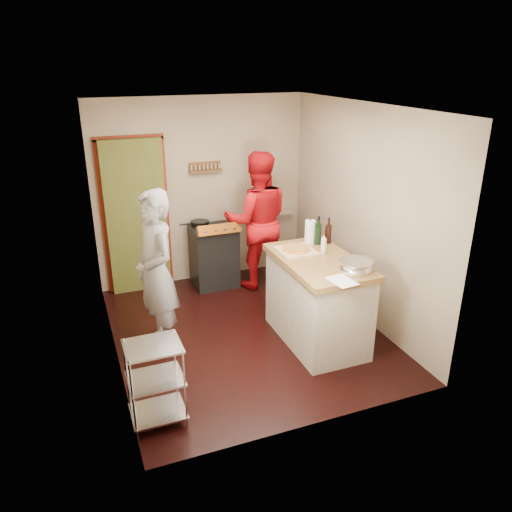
# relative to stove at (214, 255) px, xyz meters

# --- Properties ---
(floor) EXTENTS (3.50, 3.50, 0.00)m
(floor) POSITION_rel_stove_xyz_m (-0.05, -1.42, -0.45)
(floor) COLOR black
(floor) RESTS_ON ground
(back_wall) EXTENTS (3.00, 0.44, 2.60)m
(back_wall) POSITION_rel_stove_xyz_m (-0.69, 0.36, 0.68)
(back_wall) COLOR tan
(back_wall) RESTS_ON ground
(left_wall) EXTENTS (0.04, 3.50, 2.60)m
(left_wall) POSITION_rel_stove_xyz_m (-1.55, -1.42, 0.85)
(left_wall) COLOR tan
(left_wall) RESTS_ON ground
(right_wall) EXTENTS (0.04, 3.50, 2.60)m
(right_wall) POSITION_rel_stove_xyz_m (1.45, -1.42, 0.85)
(right_wall) COLOR tan
(right_wall) RESTS_ON ground
(ceiling) EXTENTS (3.00, 3.50, 0.02)m
(ceiling) POSITION_rel_stove_xyz_m (-0.05, -1.42, 2.16)
(ceiling) COLOR white
(ceiling) RESTS_ON back_wall
(stove) EXTENTS (0.60, 0.63, 1.00)m
(stove) POSITION_rel_stove_xyz_m (0.00, 0.00, 0.00)
(stove) COLOR black
(stove) RESTS_ON ground
(wire_shelving) EXTENTS (0.48, 0.40, 0.80)m
(wire_shelving) POSITION_rel_stove_xyz_m (-1.33, -2.62, -0.01)
(wire_shelving) COLOR silver
(wire_shelving) RESTS_ON ground
(island) EXTENTS (0.79, 1.43, 1.32)m
(island) POSITION_rel_stove_xyz_m (0.65, -1.89, 0.08)
(island) COLOR beige
(island) RESTS_ON ground
(person_stripe) EXTENTS (0.57, 0.74, 1.82)m
(person_stripe) POSITION_rel_stove_xyz_m (-1.05, -1.38, 0.46)
(person_stripe) COLOR #ACABB0
(person_stripe) RESTS_ON ground
(person_red) EXTENTS (1.07, 0.92, 1.92)m
(person_red) POSITION_rel_stove_xyz_m (0.57, -0.22, 0.51)
(person_red) COLOR #B60C11
(person_red) RESTS_ON ground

